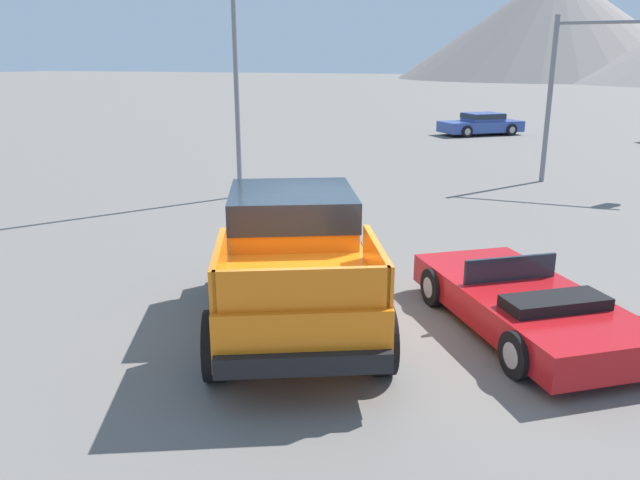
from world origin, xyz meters
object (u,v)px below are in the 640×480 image
Objects in this scene: orange_pickup_truck at (294,253)px; parked_car_blue at (481,124)px; red_convertible_car at (525,305)px; traffic_light_main at (616,66)px; street_lamp_post at (234,11)px.

parked_car_blue is at bearing 65.41° from orange_pickup_truck.
parked_car_blue is (-4.00, 25.13, 0.18)m from red_convertible_car.
orange_pickup_truck is at bearing 159.19° from red_convertible_car.
parked_car_blue is (-0.70, 26.04, -0.51)m from orange_pickup_truck.
traffic_light_main reaches higher than parked_car_blue.
red_convertible_car is at bearing -38.71° from street_lamp_post.
orange_pickup_truck reaches higher than parked_car_blue.
traffic_light_main is at bearing 162.99° from parked_car_blue.
orange_pickup_truck is 3.50m from red_convertible_car.
parked_car_blue is 0.51× the size of street_lamp_post.
red_convertible_car is 11.78m from street_lamp_post.
street_lamp_post reaches higher than traffic_light_main.
street_lamp_post is at bearing 97.62° from orange_pickup_truck.
orange_pickup_truck is 1.22× the size of red_convertible_car.
street_lamp_post is (-9.89, -5.73, 1.43)m from traffic_light_main.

